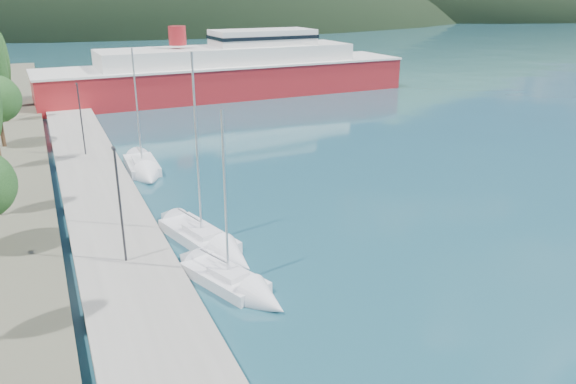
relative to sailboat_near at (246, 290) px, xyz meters
name	(u,v)px	position (x,y,z in m)	size (l,w,h in m)	color
ground	(93,58)	(4.03, 109.95, -0.27)	(1400.00, 1400.00, 0.00)	#1E4C59
quay	(101,198)	(-4.97, 15.95, 0.13)	(5.00, 88.00, 0.80)	gray
lamp_posts	(119,200)	(-4.97, 4.82, 3.81)	(0.15, 44.08, 6.06)	#2D2D33
sailboat_near	(246,290)	(0.00, 0.00, 0.00)	(4.32, 7.11, 9.82)	silver
sailboat_mid	(217,248)	(0.12, 5.16, 0.02)	(4.26, 8.58, 11.94)	silver
sailboat_far	(145,172)	(-0.97, 21.06, 0.03)	(2.55, 7.44, 10.85)	silver
ferry	(231,73)	(17.16, 53.42, 2.84)	(51.84, 12.72, 10.23)	maroon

